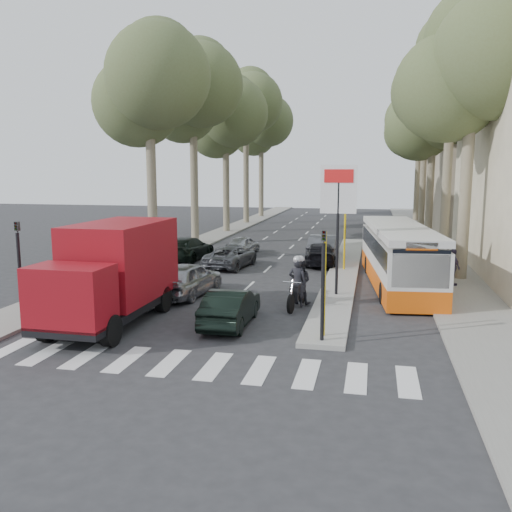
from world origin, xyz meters
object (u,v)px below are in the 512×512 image
(red_truck, at_px, (113,271))
(city_bus, at_px, (398,254))
(motorcycle, at_px, (299,283))
(silver_hatchback, at_px, (187,279))
(dark_hatchback, at_px, (231,307))

(red_truck, height_order, city_bus, red_truck)
(red_truck, bearing_deg, motorcycle, 31.99)
(silver_hatchback, xyz_separation_m, red_truck, (-1.12, -4.55, 1.12))
(city_bus, distance_m, motorcycle, 6.28)
(dark_hatchback, distance_m, city_bus, 9.97)
(red_truck, height_order, motorcycle, red_truck)
(dark_hatchback, xyz_separation_m, red_truck, (-4.11, -0.59, 1.22))
(red_truck, bearing_deg, silver_hatchback, 76.71)
(dark_hatchback, bearing_deg, silver_hatchback, -53.61)
(motorcycle, bearing_deg, silver_hatchback, 177.92)
(silver_hatchback, relative_size, motorcycle, 1.79)
(silver_hatchback, height_order, red_truck, red_truck)
(dark_hatchback, xyz_separation_m, city_bus, (5.99, 7.92, 0.87))
(dark_hatchback, bearing_deg, red_truck, 7.56)
(silver_hatchback, distance_m, dark_hatchback, 4.96)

